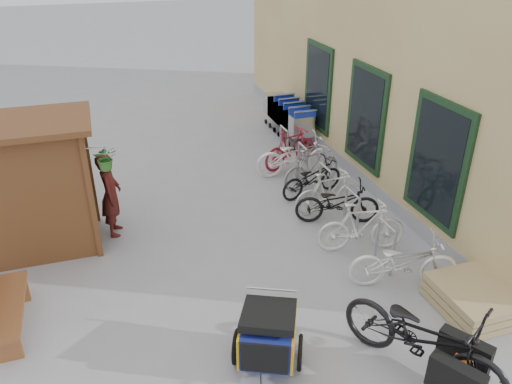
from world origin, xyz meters
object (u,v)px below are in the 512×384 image
object	(u,v)px
bike_2	(337,203)
bike_3	(329,192)
bike_5	(312,167)
child_trailer	(268,334)
person_kiosk	(111,195)
bike_6	(296,155)
shopping_carts	(287,114)
cargo_bike	(425,339)
kiosk	(27,170)
bike_0	(404,262)
bike_4	(312,178)
bike_7	(291,148)
pallet_stack	(473,299)
bike_1	(362,227)

from	to	relation	value
bike_2	bike_3	size ratio (longest dim) A/B	1.10
bike_5	child_trailer	bearing A→B (deg)	134.76
person_kiosk	bike_6	world-z (taller)	person_kiosk
shopping_carts	cargo_bike	size ratio (longest dim) A/B	1.08
kiosk	bike_0	distance (m)	6.45
bike_4	bike_7	xyz separation A→B (m)	(0.11, 1.55, 0.07)
bike_0	bike_3	bearing A→B (deg)	19.33
pallet_stack	bike_5	bearing A→B (deg)	97.55
bike_1	bike_5	bearing A→B (deg)	7.33
bike_1	bike_2	xyz separation A→B (m)	(0.03, 1.03, -0.05)
bike_0	shopping_carts	bearing A→B (deg)	11.86
child_trailer	bike_0	world-z (taller)	bike_0
bike_2	bike_7	size ratio (longest dim) A/B	1.03
bike_1	bike_7	distance (m)	3.80
cargo_bike	bike_1	size ratio (longest dim) A/B	1.44
person_kiosk	shopping_carts	bearing A→B (deg)	-43.73
cargo_bike	bike_2	distance (m)	3.88
bike_2	bike_4	distance (m)	1.22
bike_5	bike_7	xyz separation A→B (m)	(-0.06, 1.15, 0.01)
bike_3	child_trailer	bearing A→B (deg)	142.43
shopping_carts	bike_3	distance (m)	4.42
bike_4	bike_6	bearing A→B (deg)	-16.14
kiosk	bike_6	xyz separation A→B (m)	(5.53, 1.45, -1.06)
bike_1	bike_5	xyz separation A→B (m)	(0.21, 2.66, -0.01)
cargo_bike	bike_2	xyz separation A→B (m)	(0.67, 3.82, -0.14)
bike_4	child_trailer	bearing A→B (deg)	136.06
kiosk	bike_0	world-z (taller)	kiosk
bike_0	bike_1	world-z (taller)	bike_1
kiosk	pallet_stack	size ratio (longest dim) A/B	2.08
bike_1	bike_6	size ratio (longest dim) A/B	0.85
bike_0	bike_2	size ratio (longest dim) A/B	1.05
cargo_bike	bike_3	xyz separation A→B (m)	(0.70, 4.24, -0.13)
shopping_carts	bike_0	xyz separation A→B (m)	(-0.68, -6.92, -0.20)
bike_4	bike_5	xyz separation A→B (m)	(0.17, 0.40, 0.06)
child_trailer	bike_1	bearing A→B (deg)	64.43
shopping_carts	person_kiosk	distance (m)	6.29
person_kiosk	bike_5	world-z (taller)	person_kiosk
bike_1	bike_6	world-z (taller)	bike_6
pallet_stack	bike_4	size ratio (longest dim) A/B	0.78
person_kiosk	bike_6	xyz separation A→B (m)	(4.24, 1.35, -0.32)
bike_1	bike_7	world-z (taller)	bike_1
child_trailer	bike_6	bearing A→B (deg)	89.55
person_kiosk	bike_0	bearing A→B (deg)	-116.87
pallet_stack	person_kiosk	size ratio (longest dim) A/B	0.74
bike_2	bike_5	world-z (taller)	bike_5
cargo_bike	kiosk	bearing A→B (deg)	105.97
bike_2	bike_5	size ratio (longest dim) A/B	1.06
bike_4	bike_3	bearing A→B (deg)	168.19
pallet_stack	bike_5	size ratio (longest dim) A/B	0.77
child_trailer	bike_0	distance (m)	2.76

